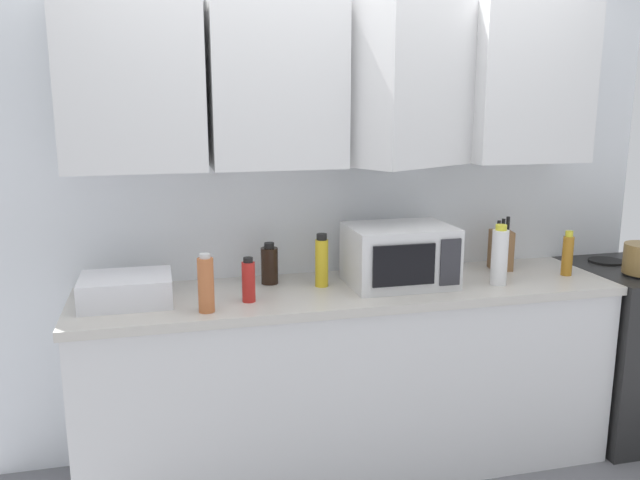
{
  "coord_description": "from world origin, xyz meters",
  "views": [
    {
      "loc": [
        -0.84,
        -3.07,
        1.75
      ],
      "look_at": [
        -0.13,
        -0.25,
        1.12
      ],
      "focal_mm": 36.39,
      "sensor_mm": 36.0,
      "label": 1
    }
  ],
  "objects_px": {
    "bottle_amber_vinegar": "(568,254)",
    "bottle_spice_jar": "(206,284)",
    "bottle_white_jar": "(499,256)",
    "microwave": "(399,255)",
    "bottle_yellow_mustard": "(322,261)",
    "bottle_red_sauce": "(249,281)",
    "knife_block": "(501,249)",
    "dish_rack": "(126,289)",
    "bottle_soy_dark": "(269,265)"
  },
  "relations": [
    {
      "from": "microwave",
      "to": "knife_block",
      "type": "bearing_deg",
      "value": 12.73
    },
    {
      "from": "bottle_spice_jar",
      "to": "knife_block",
      "type": "bearing_deg",
      "value": 12.29
    },
    {
      "from": "bottle_yellow_mustard",
      "to": "bottle_white_jar",
      "type": "bearing_deg",
      "value": -11.85
    },
    {
      "from": "bottle_amber_vinegar",
      "to": "bottle_white_jar",
      "type": "xyz_separation_m",
      "value": [
        -0.41,
        -0.07,
        0.03
      ]
    },
    {
      "from": "knife_block",
      "to": "bottle_red_sauce",
      "type": "distance_m",
      "value": 1.35
    },
    {
      "from": "bottle_soy_dark",
      "to": "bottle_yellow_mustard",
      "type": "relative_size",
      "value": 0.79
    },
    {
      "from": "knife_block",
      "to": "bottle_spice_jar",
      "type": "xyz_separation_m",
      "value": [
        -1.51,
        -0.33,
        0.01
      ]
    },
    {
      "from": "bottle_amber_vinegar",
      "to": "bottle_red_sauce",
      "type": "height_order",
      "value": "bottle_amber_vinegar"
    },
    {
      "from": "bottle_soy_dark",
      "to": "bottle_yellow_mustard",
      "type": "distance_m",
      "value": 0.25
    },
    {
      "from": "bottle_soy_dark",
      "to": "bottle_red_sauce",
      "type": "distance_m",
      "value": 0.29
    },
    {
      "from": "bottle_amber_vinegar",
      "to": "bottle_spice_jar",
      "type": "bearing_deg",
      "value": -175.36
    },
    {
      "from": "knife_block",
      "to": "dish_rack",
      "type": "bearing_deg",
      "value": -176.0
    },
    {
      "from": "bottle_yellow_mustard",
      "to": "bottle_red_sauce",
      "type": "height_order",
      "value": "bottle_yellow_mustard"
    },
    {
      "from": "dish_rack",
      "to": "bottle_soy_dark",
      "type": "bearing_deg",
      "value": 13.23
    },
    {
      "from": "knife_block",
      "to": "bottle_white_jar",
      "type": "height_order",
      "value": "bottle_white_jar"
    },
    {
      "from": "bottle_red_sauce",
      "to": "bottle_spice_jar",
      "type": "relative_size",
      "value": 0.8
    },
    {
      "from": "bottle_soy_dark",
      "to": "dish_rack",
      "type": "bearing_deg",
      "value": -166.77
    },
    {
      "from": "bottle_amber_vinegar",
      "to": "bottle_red_sauce",
      "type": "relative_size",
      "value": 1.14
    },
    {
      "from": "bottle_soy_dark",
      "to": "bottle_spice_jar",
      "type": "relative_size",
      "value": 0.81
    },
    {
      "from": "bottle_soy_dark",
      "to": "bottle_red_sauce",
      "type": "xyz_separation_m",
      "value": [
        -0.13,
        -0.26,
        0.0
      ]
    },
    {
      "from": "microwave",
      "to": "dish_rack",
      "type": "height_order",
      "value": "microwave"
    },
    {
      "from": "dish_rack",
      "to": "knife_block",
      "type": "height_order",
      "value": "knife_block"
    },
    {
      "from": "microwave",
      "to": "bottle_spice_jar",
      "type": "height_order",
      "value": "microwave"
    },
    {
      "from": "bottle_soy_dark",
      "to": "bottle_red_sauce",
      "type": "bearing_deg",
      "value": -117.63
    },
    {
      "from": "bottle_soy_dark",
      "to": "bottle_amber_vinegar",
      "type": "relative_size",
      "value": 0.88
    },
    {
      "from": "bottle_red_sauce",
      "to": "bottle_spice_jar",
      "type": "bearing_deg",
      "value": -152.94
    },
    {
      "from": "bottle_amber_vinegar",
      "to": "bottle_white_jar",
      "type": "bearing_deg",
      "value": -170.75
    },
    {
      "from": "bottle_soy_dark",
      "to": "bottle_white_jar",
      "type": "xyz_separation_m",
      "value": [
        1.04,
        -0.28,
        0.05
      ]
    },
    {
      "from": "bottle_red_sauce",
      "to": "knife_block",
      "type": "bearing_deg",
      "value": 10.01
    },
    {
      "from": "bottle_amber_vinegar",
      "to": "bottle_red_sauce",
      "type": "bearing_deg",
      "value": -178.24
    },
    {
      "from": "bottle_yellow_mustard",
      "to": "bottle_white_jar",
      "type": "xyz_separation_m",
      "value": [
        0.81,
        -0.17,
        0.02
      ]
    },
    {
      "from": "bottle_white_jar",
      "to": "bottle_spice_jar",
      "type": "height_order",
      "value": "bottle_white_jar"
    },
    {
      "from": "bottle_yellow_mustard",
      "to": "knife_block",
      "type": "bearing_deg",
      "value": 4.83
    },
    {
      "from": "knife_block",
      "to": "bottle_yellow_mustard",
      "type": "bearing_deg",
      "value": -175.17
    },
    {
      "from": "microwave",
      "to": "bottle_yellow_mustard",
      "type": "distance_m",
      "value": 0.37
    },
    {
      "from": "bottle_yellow_mustard",
      "to": "bottle_spice_jar",
      "type": "relative_size",
      "value": 1.02
    },
    {
      "from": "dish_rack",
      "to": "microwave",
      "type": "bearing_deg",
      "value": -0.37
    },
    {
      "from": "bottle_amber_vinegar",
      "to": "bottle_yellow_mustard",
      "type": "height_order",
      "value": "bottle_yellow_mustard"
    },
    {
      "from": "bottle_soy_dark",
      "to": "bottle_red_sauce",
      "type": "height_order",
      "value": "bottle_soy_dark"
    },
    {
      "from": "bottle_red_sauce",
      "to": "bottle_spice_jar",
      "type": "height_order",
      "value": "bottle_spice_jar"
    },
    {
      "from": "bottle_white_jar",
      "to": "dish_rack",
      "type": "bearing_deg",
      "value": 175.79
    },
    {
      "from": "dish_rack",
      "to": "bottle_white_jar",
      "type": "height_order",
      "value": "bottle_white_jar"
    },
    {
      "from": "bottle_amber_vinegar",
      "to": "bottle_spice_jar",
      "type": "relative_size",
      "value": 0.91
    },
    {
      "from": "dish_rack",
      "to": "bottle_white_jar",
      "type": "xyz_separation_m",
      "value": [
        1.69,
        -0.12,
        0.08
      ]
    },
    {
      "from": "dish_rack",
      "to": "bottle_red_sauce",
      "type": "height_order",
      "value": "bottle_red_sauce"
    },
    {
      "from": "microwave",
      "to": "knife_block",
      "type": "distance_m",
      "value": 0.62
    },
    {
      "from": "knife_block",
      "to": "bottle_soy_dark",
      "type": "bearing_deg",
      "value": 178.9
    },
    {
      "from": "bottle_spice_jar",
      "to": "bottle_yellow_mustard",
      "type": "bearing_deg",
      "value": 24.34
    },
    {
      "from": "dish_rack",
      "to": "bottle_red_sauce",
      "type": "distance_m",
      "value": 0.52
    },
    {
      "from": "knife_block",
      "to": "bottle_red_sauce",
      "type": "relative_size",
      "value": 1.4
    }
  ]
}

